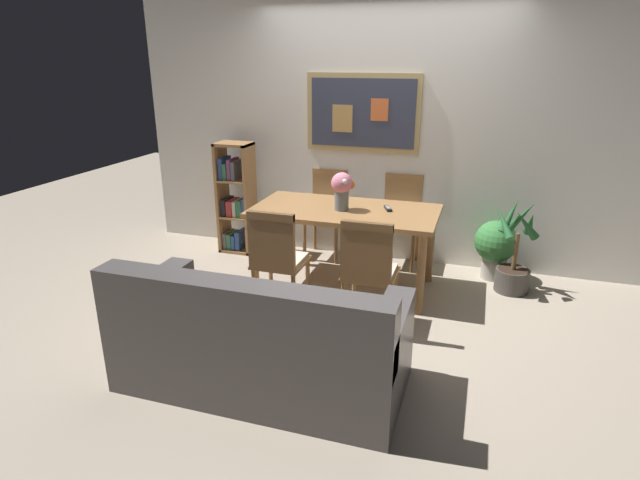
% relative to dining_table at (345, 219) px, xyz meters
% --- Properties ---
extents(ground_plane, '(12.00, 12.00, 0.00)m').
position_rel_dining_table_xyz_m(ground_plane, '(0.14, -0.48, -0.65)').
color(ground_plane, tan).
extents(wall_back_with_painting, '(5.20, 0.14, 2.60)m').
position_rel_dining_table_xyz_m(wall_back_with_painting, '(0.14, 0.88, 0.65)').
color(wall_back_with_painting, silver).
rests_on(wall_back_with_painting, ground_plane).
extents(dining_table, '(1.64, 0.85, 0.74)m').
position_rel_dining_table_xyz_m(dining_table, '(0.00, 0.00, 0.00)').
color(dining_table, '#9E7042').
rests_on(dining_table, ground_plane).
extents(dining_chair_far_right, '(0.40, 0.41, 0.91)m').
position_rel_dining_table_xyz_m(dining_chair_far_right, '(0.39, 0.74, -0.11)').
color(dining_chair_far_right, '#9E7042').
rests_on(dining_chair_far_right, ground_plane).
extents(dining_chair_far_left, '(0.40, 0.41, 0.91)m').
position_rel_dining_table_xyz_m(dining_chair_far_left, '(-0.39, 0.75, -0.11)').
color(dining_chair_far_left, '#9E7042').
rests_on(dining_chair_far_left, ground_plane).
extents(dining_chair_near_left, '(0.40, 0.41, 0.91)m').
position_rel_dining_table_xyz_m(dining_chair_near_left, '(-0.36, -0.73, -0.11)').
color(dining_chair_near_left, '#9E7042').
rests_on(dining_chair_near_left, ground_plane).
extents(dining_chair_near_right, '(0.40, 0.41, 0.91)m').
position_rel_dining_table_xyz_m(dining_chair_near_right, '(0.39, -0.74, -0.11)').
color(dining_chair_near_right, '#9E7042').
rests_on(dining_chair_near_right, ground_plane).
extents(leather_couch, '(1.80, 0.84, 0.84)m').
position_rel_dining_table_xyz_m(leather_couch, '(-0.09, -1.68, -0.34)').
color(leather_couch, '#514C4C').
rests_on(leather_couch, ground_plane).
extents(bookshelf, '(0.36, 0.28, 1.18)m').
position_rel_dining_table_xyz_m(bookshelf, '(-1.36, 0.55, -0.09)').
color(bookshelf, '#9E7042').
rests_on(bookshelf, ground_plane).
extents(potted_ivy, '(0.40, 0.40, 0.60)m').
position_rel_dining_table_xyz_m(potted_ivy, '(1.32, 0.61, -0.32)').
color(potted_ivy, '#B2ADA3').
rests_on(potted_ivy, ground_plane).
extents(potted_palm, '(0.41, 0.40, 0.85)m').
position_rel_dining_table_xyz_m(potted_palm, '(1.48, 0.35, -0.36)').
color(potted_palm, '#4C4742').
rests_on(potted_palm, ground_plane).
extents(flower_vase, '(0.20, 0.19, 0.33)m').
position_rel_dining_table_xyz_m(flower_vase, '(-0.02, -0.04, 0.29)').
color(flower_vase, slate).
rests_on(flower_vase, dining_table).
extents(tv_remote, '(0.10, 0.16, 0.02)m').
position_rel_dining_table_xyz_m(tv_remote, '(0.37, 0.09, 0.10)').
color(tv_remote, black).
rests_on(tv_remote, dining_table).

